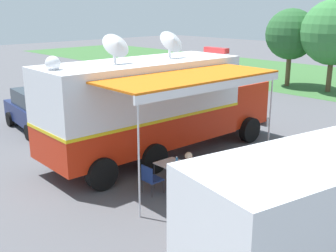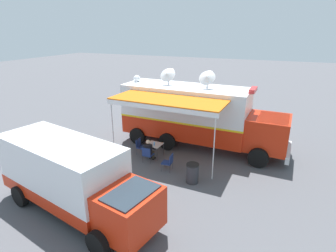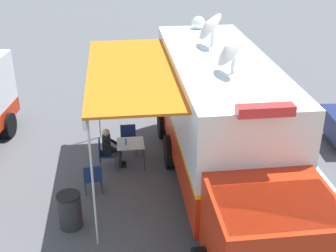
# 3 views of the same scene
# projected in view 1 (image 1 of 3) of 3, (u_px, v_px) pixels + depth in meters

# --- Properties ---
(ground_plane) EXTENTS (100.00, 100.00, 0.00)m
(ground_plane) POSITION_uv_depth(u_px,v_px,m) (143.00, 159.00, 14.99)
(ground_plane) COLOR #515156
(lot_stripe) EXTENTS (0.29, 4.80, 0.01)m
(lot_stripe) POSITION_uv_depth(u_px,v_px,m) (125.00, 133.00, 18.13)
(lot_stripe) COLOR silver
(lot_stripe) RESTS_ON ground
(command_truck) EXTENTS (5.06, 9.57, 4.53)m
(command_truck) POSITION_uv_depth(u_px,v_px,m) (159.00, 103.00, 14.91)
(command_truck) COLOR red
(command_truck) RESTS_ON ground
(folding_table) EXTENTS (0.83, 0.83, 0.73)m
(folding_table) POSITION_uv_depth(u_px,v_px,m) (171.00, 165.00, 12.56)
(folding_table) COLOR silver
(folding_table) RESTS_ON ground
(water_bottle) EXTENTS (0.07, 0.07, 0.22)m
(water_bottle) POSITION_uv_depth(u_px,v_px,m) (177.00, 160.00, 12.47)
(water_bottle) COLOR #4C99D8
(water_bottle) RESTS_ON folding_table
(folding_chair_at_table) EXTENTS (0.50, 0.50, 0.87)m
(folding_chair_at_table) POSITION_uv_depth(u_px,v_px,m) (191.00, 177.00, 12.05)
(folding_chair_at_table) COLOR navy
(folding_chair_at_table) RESTS_ON ground
(folding_chair_beside_table) EXTENTS (0.50, 0.50, 0.87)m
(folding_chair_beside_table) POSITION_uv_depth(u_px,v_px,m) (150.00, 177.00, 12.04)
(folding_chair_beside_table) COLOR navy
(folding_chair_beside_table) RESTS_ON ground
(folding_chair_spare_by_truck) EXTENTS (0.52, 0.52, 0.87)m
(folding_chair_spare_by_truck) POSITION_uv_depth(u_px,v_px,m) (229.00, 169.00, 12.70)
(folding_chair_spare_by_truck) COLOR navy
(folding_chair_spare_by_truck) RESTS_ON ground
(seated_responder) EXTENTS (0.67, 0.57, 1.25)m
(seated_responder) POSITION_uv_depth(u_px,v_px,m) (186.00, 171.00, 12.15)
(seated_responder) COLOR black
(seated_responder) RESTS_ON ground
(trash_bin) EXTENTS (0.57, 0.57, 0.91)m
(trash_bin) POSITION_uv_depth(u_px,v_px,m) (271.00, 164.00, 13.24)
(trash_bin) COLOR #2D2D33
(trash_bin) RESTS_ON ground
(support_truck) EXTENTS (3.40, 7.07, 2.70)m
(support_truck) POSITION_uv_depth(u_px,v_px,m) (332.00, 213.00, 8.11)
(support_truck) COLOR white
(support_truck) RESTS_ON ground
(car_behind_truck) EXTENTS (4.39, 2.41, 1.76)m
(car_behind_truck) POSITION_uv_depth(u_px,v_px,m) (38.00, 110.00, 18.46)
(car_behind_truck) COLOR navy
(car_behind_truck) RESTS_ON ground
(tree_far_left) EXTENTS (3.37, 3.37, 5.19)m
(tree_far_left) POSITION_uv_depth(u_px,v_px,m) (291.00, 34.00, 27.99)
(tree_far_left) COLOR brown
(tree_far_left) RESTS_ON ground
(tree_left_of_centre) EXTENTS (4.07, 4.07, 5.78)m
(tree_left_of_centre) POSITION_uv_depth(u_px,v_px,m) (334.00, 32.00, 25.96)
(tree_left_of_centre) COLOR brown
(tree_left_of_centre) RESTS_ON ground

